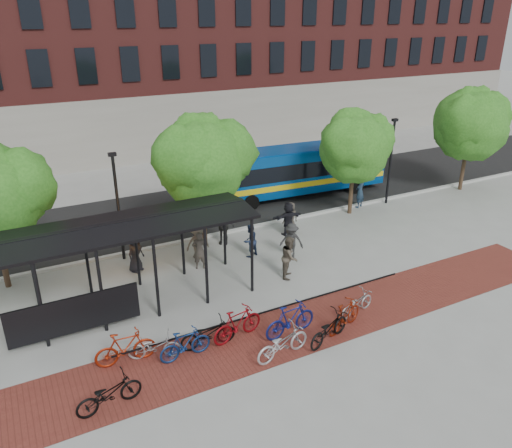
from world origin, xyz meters
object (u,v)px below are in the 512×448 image
bike_4 (208,334)px  bike_3 (185,344)px  pedestrian_0 (135,253)px  pedestrian_9 (292,241)px  tree_d (472,121)px  bike_0 (109,394)px  pedestrian_1 (199,250)px  pedestrian_2 (250,241)px  bike_8 (329,328)px  pedestrian_3 (197,243)px  tree_b (203,157)px  bike_2 (154,346)px  bike_5 (238,324)px  bike_7 (290,320)px  bike_9 (345,316)px  tree_c (356,144)px  pedestrian_8 (290,257)px  bike_1 (125,348)px  pedestrian_4 (223,226)px  lamp_post_right (391,159)px  lamp_post_left (118,204)px  bike_10 (357,303)px  pedestrian_7 (360,191)px  bus (297,168)px  pedestrian_5 (288,219)px  bike_6 (282,343)px  pedestrian_6 (291,218)px  bus_shelter (113,237)px

bike_4 → bike_3: bearing=109.2°
pedestrian_0 → pedestrian_9: size_ratio=1.03×
tree_d → bike_0: size_ratio=3.30×
pedestrian_1 → pedestrian_2: pedestrian_1 is taller
pedestrian_1 → pedestrian_9: pedestrian_1 is taller
bike_8 → pedestrian_3: 8.26m
tree_b → bike_2: 9.91m
bike_5 → pedestrian_9: 6.79m
tree_d → bike_4: size_ratio=3.32×
bike_7 → bike_9: bike_7 is taller
tree_c → pedestrian_8: (-7.07, -4.85, -3.10)m
bike_5 → pedestrian_1: pedestrian_1 is taller
bike_1 → bike_4: (2.74, -0.44, -0.09)m
pedestrian_4 → pedestrian_1: bearing=-102.5°
bike_1 → lamp_post_right: bearing=-62.5°
lamp_post_left → bike_9: (5.73, -9.43, -2.17)m
lamp_post_left → lamp_post_right: 16.00m
bike_10 → pedestrian_7: (7.30, 9.02, 0.53)m
pedestrian_2 → pedestrian_9: (1.66, -1.02, 0.05)m
bike_4 → pedestrian_3: (2.14, 6.37, 0.32)m
tree_b → bike_9: size_ratio=3.39×
bus → bike_7: (-8.14, -12.57, -1.14)m
pedestrian_4 → pedestrian_5: 3.48m
tree_d → pedestrian_8: bearing=-163.2°
bike_7 → pedestrian_2: size_ratio=1.29×
tree_b → pedestrian_3: (-1.02, -1.44, -3.62)m
bike_1 → pedestrian_2: pedestrian_2 is taller
bus → pedestrian_7: (2.13, -3.56, -0.78)m
bike_6 → bike_10: size_ratio=1.20×
tree_d → bike_4: (-21.17, -7.81, -3.95)m
tree_d → lamp_post_right: tree_d is taller
tree_b → pedestrian_6: bearing=-10.7°
bike_0 → pedestrian_6: bearing=-61.4°
bike_1 → bike_10: bearing=-93.6°
bike_2 → pedestrian_5: 11.33m
tree_c → bike_10: bearing=-126.4°
lamp_post_left → pedestrian_5: 8.58m
bike_4 → pedestrian_8: (5.09, 2.96, 0.43)m
bike_2 → bike_3: bearing=-96.3°
tree_b → lamp_post_right: (11.90, 0.25, -1.71)m
pedestrian_9 → pedestrian_1: bearing=-151.2°
pedestrian_3 → tree_b: bearing=58.7°
tree_c → tree_b: bearing=180.0°
bike_0 → bike_4: bike_0 is taller
bike_1 → bus_shelter: bearing=-6.5°
bus_shelter → pedestrian_7: bearing=15.7°
lamp_post_right → bike_2: bearing=-155.2°
lamp_post_right → pedestrian_8: 11.35m
bus_shelter → pedestrian_6: size_ratio=6.26×
bus → bike_6: (-9.01, -13.51, -1.21)m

